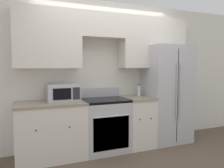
# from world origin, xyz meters

# --- Properties ---
(ground_plane) EXTENTS (12.00, 12.00, 0.00)m
(ground_plane) POSITION_xyz_m (0.00, 0.00, 0.00)
(ground_plane) COLOR brown
(wall_back) EXTENTS (8.00, 0.39, 2.60)m
(wall_back) POSITION_xyz_m (0.01, 0.58, 1.54)
(wall_back) COLOR silver
(wall_back) RESTS_ON ground_plane
(lower_cabinets_left) EXTENTS (1.05, 0.64, 0.88)m
(lower_cabinets_left) POSITION_xyz_m (-1.03, 0.31, 0.44)
(lower_cabinets_left) COLOR silver
(lower_cabinets_left) RESTS_ON ground_plane
(lower_cabinets_right) EXTENTS (0.50, 0.64, 0.88)m
(lower_cabinets_right) POSITION_xyz_m (0.49, 0.31, 0.44)
(lower_cabinets_right) COLOR silver
(lower_cabinets_right) RESTS_ON ground_plane
(oven_range) EXTENTS (0.76, 0.65, 1.04)m
(oven_range) POSITION_xyz_m (-0.13, 0.31, 0.45)
(oven_range) COLOR #B7B7BC
(oven_range) RESTS_ON ground_plane
(refrigerator) EXTENTS (0.82, 0.72, 1.82)m
(refrigerator) POSITION_xyz_m (1.13, 0.34, 0.91)
(refrigerator) COLOR #B7B7BC
(refrigerator) RESTS_ON ground_plane
(microwave) EXTENTS (0.49, 0.40, 0.27)m
(microwave) POSITION_xyz_m (-0.82, 0.39, 1.02)
(microwave) COLOR #B7B7BC
(microwave) RESTS_ON lower_cabinets_left
(bottle) EXTENTS (0.06, 0.06, 0.22)m
(bottle) POSITION_xyz_m (0.59, 0.42, 0.97)
(bottle) COLOR silver
(bottle) RESTS_ON lower_cabinets_right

